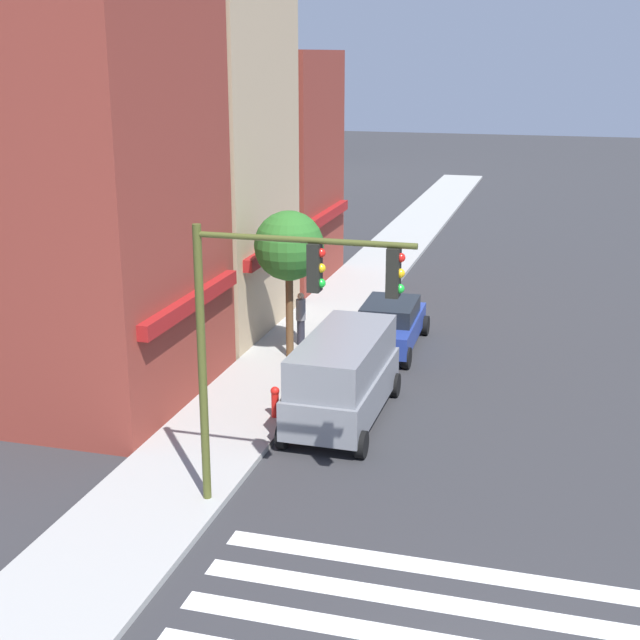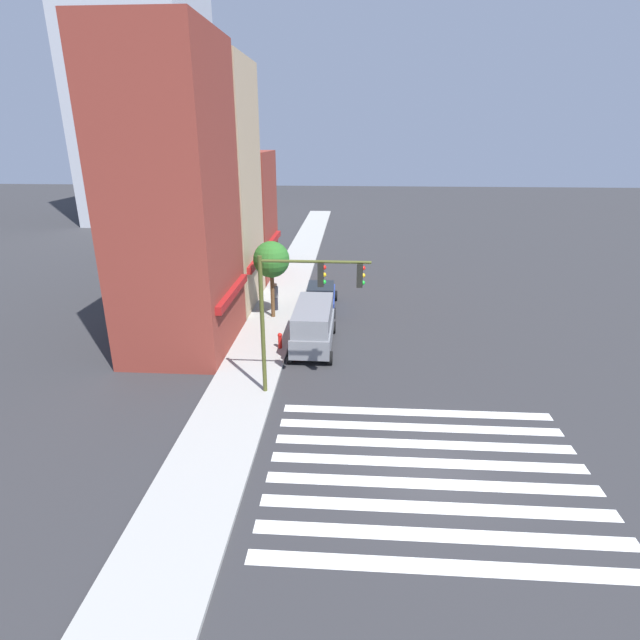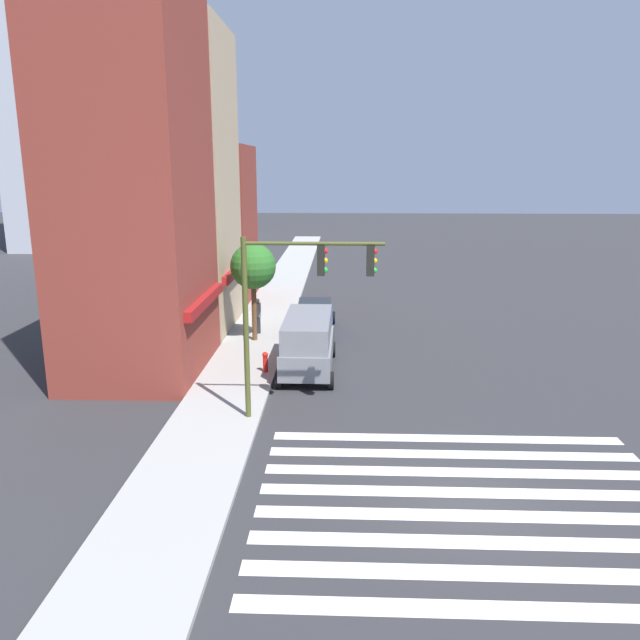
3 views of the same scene
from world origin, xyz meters
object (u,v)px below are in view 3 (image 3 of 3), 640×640
(pedestrian_grey_coat, at_px, (258,315))
(traffic_signal, at_px, (296,291))
(fire_hydrant, at_px, (265,361))
(street_tree, at_px, (253,267))
(van_grey, at_px, (308,341))
(sedan_blue, at_px, (315,316))

(pedestrian_grey_coat, bearing_deg, traffic_signal, 158.71)
(traffic_signal, height_order, fire_hydrant, traffic_signal)
(traffic_signal, xyz_separation_m, street_tree, (9.44, 2.73, -0.75))
(pedestrian_grey_coat, height_order, fire_hydrant, pedestrian_grey_coat)
(fire_hydrant, bearing_deg, pedestrian_grey_coat, 10.45)
(pedestrian_grey_coat, relative_size, street_tree, 0.38)
(traffic_signal, height_order, pedestrian_grey_coat, traffic_signal)
(van_grey, relative_size, fire_hydrant, 5.96)
(street_tree, bearing_deg, traffic_signal, -163.85)
(sedan_blue, bearing_deg, street_tree, 125.12)
(sedan_blue, relative_size, street_tree, 0.95)
(fire_hydrant, height_order, street_tree, street_tree)
(van_grey, height_order, pedestrian_grey_coat, van_grey)
(van_grey, height_order, street_tree, street_tree)
(traffic_signal, bearing_deg, street_tree, 16.15)
(street_tree, bearing_deg, pedestrian_grey_coat, 0.46)
(van_grey, relative_size, sedan_blue, 1.13)
(fire_hydrant, xyz_separation_m, street_tree, (4.78, 1.10, 3.09))
(street_tree, bearing_deg, fire_hydrant, -167.04)
(van_grey, xyz_separation_m, fire_hydrant, (-0.59, 1.70, -0.67))
(van_grey, height_order, fire_hydrant, van_grey)
(traffic_signal, xyz_separation_m, pedestrian_grey_coat, (10.68, 2.74, -3.37))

